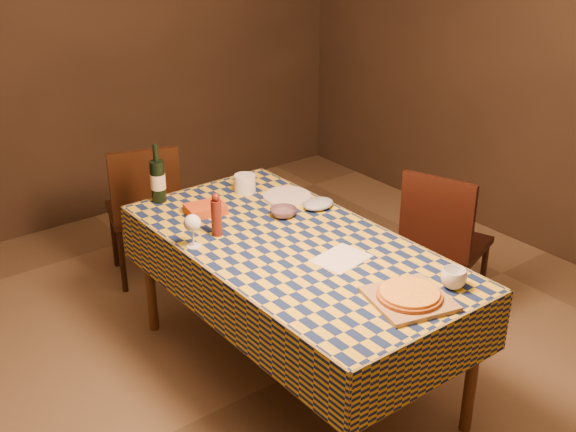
# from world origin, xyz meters

# --- Properties ---
(room) EXTENTS (5.00, 5.10, 2.70)m
(room) POSITION_xyz_m (0.00, 0.00, 1.35)
(room) COLOR brown
(room) RESTS_ON ground
(dining_table) EXTENTS (0.94, 1.84, 0.77)m
(dining_table) POSITION_xyz_m (0.00, 0.00, 0.69)
(dining_table) COLOR brown
(dining_table) RESTS_ON ground
(cutting_board) EXTENTS (0.39, 0.39, 0.02)m
(cutting_board) POSITION_xyz_m (0.05, -0.71, 0.78)
(cutting_board) COLOR #9A7748
(cutting_board) RESTS_ON dining_table
(pizza) EXTENTS (0.37, 0.37, 0.03)m
(pizza) POSITION_xyz_m (0.05, -0.71, 0.80)
(pizza) COLOR #984B19
(pizza) RESTS_ON cutting_board
(pepper_mill) EXTENTS (0.07, 0.07, 0.22)m
(pepper_mill) POSITION_xyz_m (-0.24, 0.31, 0.88)
(pepper_mill) COLOR #501912
(pepper_mill) RESTS_ON dining_table
(bowl) EXTENTS (0.17, 0.17, 0.04)m
(bowl) POSITION_xyz_m (0.15, 0.28, 0.79)
(bowl) COLOR #5A434C
(bowl) RESTS_ON dining_table
(wine_glass) EXTENTS (0.08, 0.08, 0.17)m
(wine_glass) POSITION_xyz_m (-0.40, 0.27, 0.89)
(wine_glass) COLOR white
(wine_glass) RESTS_ON dining_table
(wine_bottle) EXTENTS (0.10, 0.10, 0.33)m
(wine_bottle) POSITION_xyz_m (-0.27, 0.86, 0.89)
(wine_bottle) COLOR black
(wine_bottle) RESTS_ON dining_table
(deli_tub) EXTENTS (0.13, 0.13, 0.10)m
(deli_tub) POSITION_xyz_m (0.18, 0.68, 0.82)
(deli_tub) COLOR white
(deli_tub) RESTS_ON dining_table
(takeout_container) EXTENTS (0.22, 0.18, 0.05)m
(takeout_container) POSITION_xyz_m (-0.15, 0.56, 0.80)
(takeout_container) COLOR #B04317
(takeout_container) RESTS_ON dining_table
(white_plate) EXTENTS (0.34, 0.34, 0.02)m
(white_plate) POSITION_xyz_m (0.32, 0.47, 0.78)
(white_plate) COLOR silver
(white_plate) RESTS_ON dining_table
(tumbler) EXTENTS (0.14, 0.14, 0.09)m
(tumbler) POSITION_xyz_m (0.29, -0.74, 0.81)
(tumbler) COLOR white
(tumbler) RESTS_ON dining_table
(flour_patch) EXTENTS (0.28, 0.23, 0.00)m
(flour_patch) POSITION_xyz_m (0.08, -0.25, 0.77)
(flour_patch) COLOR silver
(flour_patch) RESTS_ON dining_table
(flour_bag) EXTENTS (0.20, 0.16, 0.05)m
(flour_bag) POSITION_xyz_m (0.36, 0.25, 0.80)
(flour_bag) COLOR #91A1BA
(flour_bag) RESTS_ON dining_table
(chair_far) EXTENTS (0.53, 0.53, 0.93)m
(chair_far) POSITION_xyz_m (-0.12, 1.36, 0.52)
(chair_far) COLOR black
(chair_far) RESTS_ON ground
(chair_right) EXTENTS (0.54, 0.53, 0.93)m
(chair_right) POSITION_xyz_m (1.00, -0.08, 0.52)
(chair_right) COLOR black
(chair_right) RESTS_ON ground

